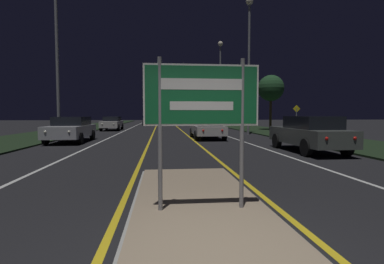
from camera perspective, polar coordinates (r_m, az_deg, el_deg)
median_island at (r=5.02m, az=1.80°, el=-15.02°), size 2.32×7.17×0.10m
verge_left at (r=24.59m, az=-26.96°, el=-0.65°), size 5.00×100.00×0.08m
verge_right at (r=25.07m, az=18.02°, el=-0.37°), size 5.00×100.00×0.08m
centre_line_yellow_left at (r=27.93m, az=-7.30°, el=0.07°), size 0.12×70.00×0.01m
centre_line_yellow_right at (r=27.99m, az=-1.76°, el=0.10°), size 0.12×70.00×0.01m
lane_line_white_left at (r=28.15m, az=-13.11°, el=0.03°), size 0.12×70.00×0.01m
lane_line_white_right at (r=28.34m, az=3.99°, el=0.13°), size 0.12×70.00×0.01m
edge_line_white_left at (r=28.69m, az=-19.06°, el=-0.01°), size 0.10×70.00×0.01m
edge_line_white_right at (r=29.00m, az=9.84°, el=0.17°), size 0.10×70.00×0.01m
highway_sign at (r=4.77m, az=1.85°, el=5.54°), size 1.84×0.07×2.42m
streetlight_left_near at (r=19.96m, az=-24.40°, el=16.77°), size 0.49×0.49×10.37m
streetlight_right_near at (r=24.73m, az=10.82°, el=15.63°), size 0.55×0.55×10.64m
streetlight_right_far at (r=36.64m, az=5.41°, el=11.70°), size 0.59×0.59×10.28m
car_receding_0 at (r=13.84m, az=21.41°, el=-0.19°), size 1.86×4.80×1.54m
car_receding_1 at (r=19.75m, az=2.90°, el=0.76°), size 1.97×4.54×1.33m
car_approaching_0 at (r=18.84m, az=-22.03°, el=0.57°), size 2.01×4.68×1.47m
car_approaching_1 at (r=31.31m, az=-14.98°, el=1.68°), size 1.85×4.66×1.38m
car_approaching_2 at (r=45.01m, az=-8.13°, el=2.29°), size 1.85×4.55×1.46m
warning_sign at (r=25.23m, az=19.27°, el=2.84°), size 0.60×0.06×2.28m
roadside_palm_right at (r=30.83m, az=14.80°, el=8.04°), size 2.57×2.57×5.40m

